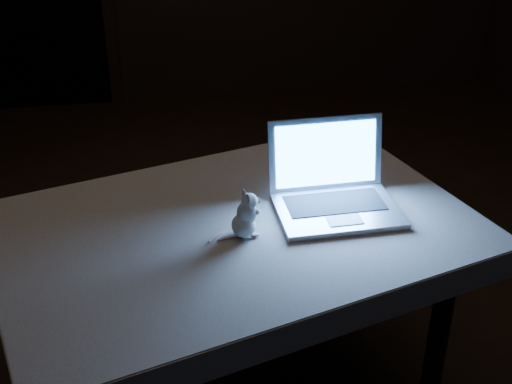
{
  "coord_description": "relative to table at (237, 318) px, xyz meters",
  "views": [
    {
      "loc": [
        -0.37,
        -2.38,
        1.9
      ],
      "look_at": [
        -0.06,
        -0.48,
        0.82
      ],
      "focal_mm": 48.0,
      "sensor_mm": 36.0,
      "label": 1
    }
  ],
  "objects": [
    {
      "name": "floor",
      "position": [
        0.14,
        0.56,
        -0.37
      ],
      "size": [
        5.0,
        5.0,
        0.0
      ],
      "primitive_type": "plane",
      "color": "black",
      "rests_on": "ground"
    },
    {
      "name": "laptop",
      "position": [
        0.34,
        0.01,
        0.51
      ],
      "size": [
        0.4,
        0.35,
        0.27
      ],
      "primitive_type": null,
      "rotation": [
        0.0,
        0.0,
        0.03
      ],
      "color": "#BBBCC1",
      "rests_on": "tablecloth"
    },
    {
      "name": "plush_mouse",
      "position": [
        0.02,
        -0.07,
        0.45
      ],
      "size": [
        0.13,
        0.13,
        0.15
      ],
      "primitive_type": null,
      "rotation": [
        0.0,
        0.0,
        0.25
      ],
      "color": "silver",
      "rests_on": "tablecloth"
    },
    {
      "name": "tablecloth",
      "position": [
        0.04,
        0.01,
        0.33
      ],
      "size": [
        1.61,
        1.2,
        0.1
      ],
      "primitive_type": null,
      "rotation": [
        0.0,
        0.0,
        0.15
      ],
      "color": "#BFB0A1",
      "rests_on": "table"
    },
    {
      "name": "table",
      "position": [
        0.0,
        0.0,
        0.0
      ],
      "size": [
        1.58,
        1.25,
        0.74
      ],
      "primitive_type": null,
      "rotation": [
        0.0,
        0.0,
        0.29
      ],
      "color": "black",
      "rests_on": "floor"
    }
  ]
}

